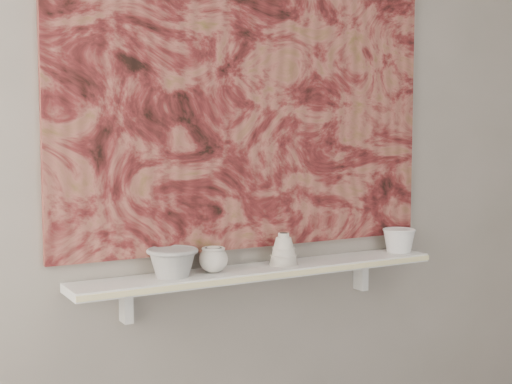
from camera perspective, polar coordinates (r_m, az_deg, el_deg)
wall_back at (r=2.59m, az=-0.46°, el=3.50°), size 3.60×0.00×3.60m
shelf at (r=2.56m, az=0.59°, el=-6.34°), size 1.40×0.18×0.03m
shelf_stripe at (r=2.48m, az=1.69°, el=-6.71°), size 1.40×0.01×0.02m
bracket_left at (r=2.43m, az=-10.35°, el=-8.84°), size 0.03×0.06×0.12m
bracket_right at (r=2.90m, az=8.39°, el=-6.56°), size 0.03×0.06×0.12m
painting at (r=2.58m, az=-0.31°, el=7.72°), size 1.50×0.02×1.10m
house_motif at (r=2.82m, az=7.80°, el=1.18°), size 0.09×0.00×0.08m
bowl_grey at (r=2.39m, az=-6.69°, el=-5.59°), size 0.20×0.20×0.10m
cup_cream at (r=2.45m, az=-3.43°, el=-5.40°), size 0.12×0.12×0.09m
bell_vessel at (r=2.59m, az=2.22°, el=-4.56°), size 0.12×0.12×0.12m
bowl_white at (r=2.91m, az=11.37°, el=-3.80°), size 0.16×0.16×0.10m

